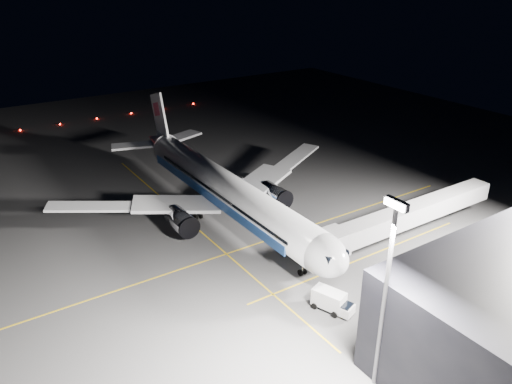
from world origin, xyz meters
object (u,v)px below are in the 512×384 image
object	(u,v)px
safety_cone_b	(283,191)
service_truck	(332,301)
floodlight_mast_south	(387,281)
safety_cone_a	(246,197)
jet_bridge	(404,217)
airliner	(223,188)
baggage_tug	(257,176)
safety_cone_c	(261,189)

from	to	relation	value
safety_cone_b	service_truck	bearing A→B (deg)	-26.38
floodlight_mast_south	safety_cone_a	distance (m)	48.07
floodlight_mast_south	safety_cone_b	size ratio (longest dim) A/B	40.41
jet_bridge	safety_cone_a	world-z (taller)	jet_bridge
jet_bridge	service_truck	bearing A→B (deg)	-71.33
airliner	baggage_tug	bearing A→B (deg)	127.40
floodlight_mast_south	safety_cone_a	xyz separation A→B (m)	(-44.75, 12.77, -12.04)
baggage_tug	safety_cone_a	world-z (taller)	baggage_tug
safety_cone_b	floodlight_mast_south	bearing A→B (deg)	-24.85
airliner	baggage_tug	xyz separation A→B (m)	(-10.44, 13.65, -4.47)
service_truck	safety_cone_c	distance (m)	37.17
airliner	jet_bridge	size ratio (longest dim) A/B	1.79
airliner	safety_cone_b	size ratio (longest dim) A/B	120.03
safety_cone_a	floodlight_mast_south	bearing A→B (deg)	-15.93
service_truck	safety_cone_c	bearing A→B (deg)	139.85
safety_cone_b	safety_cone_c	world-z (taller)	safety_cone_c
airliner	floodlight_mast_south	world-z (taller)	floodlight_mast_south
airliner	safety_cone_b	distance (m)	14.99
safety_cone_a	safety_cone_c	xyz separation A→B (m)	(-1.37, 4.30, -0.04)
safety_cone_a	safety_cone_c	bearing A→B (deg)	107.69
airliner	safety_cone_b	bearing A→B (deg)	98.65
jet_bridge	baggage_tug	size ratio (longest dim) A/B	13.43
safety_cone_c	airliner	bearing A→B (deg)	-65.46
jet_bridge	safety_cone_c	xyz separation A→B (m)	(-28.13, -6.99, -4.29)
floodlight_mast_south	safety_cone_b	bearing A→B (deg)	155.15
safety_cone_c	floodlight_mast_south	bearing A→B (deg)	-20.31
service_truck	safety_cone_b	size ratio (longest dim) A/B	10.89
service_truck	baggage_tug	size ratio (longest dim) A/B	2.18
baggage_tug	service_truck	bearing A→B (deg)	2.97
jet_bridge	safety_cone_c	world-z (taller)	jet_bridge
baggage_tug	floodlight_mast_south	bearing A→B (deg)	3.12
airliner	floodlight_mast_south	xyz separation A→B (m)	(41.08, -6.01, 7.21)
floodlight_mast_south	safety_cone_b	world-z (taller)	floodlight_mast_south
jet_bridge	safety_cone_c	size ratio (longest dim) A/B	58.73
floodlight_mast_south	safety_cone_b	distance (m)	49.13
baggage_tug	safety_cone_c	world-z (taller)	baggage_tug
safety_cone_b	safety_cone_a	bearing A→B (deg)	-102.07
airliner	safety_cone_c	distance (m)	13.10
floodlight_mast_south	baggage_tug	xyz separation A→B (m)	(-51.51, 19.66, -11.68)
service_truck	baggage_tug	xyz separation A→B (m)	(-40.23, 15.48, -0.73)
jet_bridge	baggage_tug	world-z (taller)	jet_bridge
airliner	baggage_tug	size ratio (longest dim) A/B	23.99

